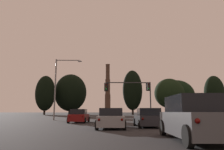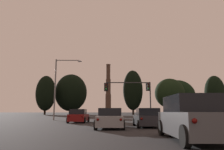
{
  "view_description": "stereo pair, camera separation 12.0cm",
  "coord_description": "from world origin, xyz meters",
  "views": [
    {
      "loc": [
        -0.14,
        -1.92,
        1.18
      ],
      "look_at": [
        0.59,
        35.33,
        7.43
      ],
      "focal_mm": 35.0,
      "sensor_mm": 36.0,
      "label": 1
    },
    {
      "loc": [
        -0.02,
        -1.92,
        1.18
      ],
      "look_at": [
        0.59,
        35.33,
        7.43
      ],
      "focal_mm": 35.0,
      "sensor_mm": 36.0,
      "label": 2
    }
  ],
  "objects": [
    {
      "name": "treeline_far_left",
      "position": [
        -14.87,
        84.55,
        8.54
      ],
      "size": [
        12.53,
        11.28,
        15.85
      ],
      "color": "black",
      "rests_on": "ground_plane"
    },
    {
      "name": "treeline_left_mid",
      "position": [
        26.06,
        79.99,
        6.88
      ],
      "size": [
        13.1,
        11.79,
        12.94
      ],
      "color": "black",
      "rests_on": "ground_plane"
    },
    {
      "name": "hatchback_left_lane_front",
      "position": [
        -3.25,
        22.34,
        0.66
      ],
      "size": [
        2.05,
        4.16,
        1.44
      ],
      "rotation": [
        0.0,
        0.0,
        -0.04
      ],
      "color": "maroon",
      "rests_on": "ground_plane"
    },
    {
      "name": "treeline_center_left",
      "position": [
        9.08,
        79.01,
        9.06
      ],
      "size": [
        7.3,
        6.57,
        16.51
      ],
      "color": "black",
      "rests_on": "ground_plane"
    },
    {
      "name": "sedan_center_lane_second",
      "position": [
        0.1,
        14.36,
        0.67
      ],
      "size": [
        2.1,
        4.75,
        1.43
      ],
      "rotation": [
        0.0,
        0.0,
        -0.03
      ],
      "color": "gray",
      "rests_on": "ground_plane"
    },
    {
      "name": "suv_right_lane_third",
      "position": [
        3.51,
        7.35,
        0.9
      ],
      "size": [
        2.25,
        4.96,
        1.86
      ],
      "rotation": [
        0.0,
        0.0,
        -0.03
      ],
      "color": "#4C4F54",
      "rests_on": "ground_plane"
    },
    {
      "name": "treeline_center_right",
      "position": [
        21.82,
        75.37,
        7.57
      ],
      "size": [
        10.58,
        9.53,
        12.86
      ],
      "color": "black",
      "rests_on": "ground_plane"
    },
    {
      "name": "sedan_center_lane_front",
      "position": [
        -0.12,
        22.46,
        0.67
      ],
      "size": [
        2.1,
        4.75,
        1.43
      ],
      "rotation": [
        0.0,
        0.0,
        0.03
      ],
      "color": "#0F3823",
      "rests_on": "ground_plane"
    },
    {
      "name": "smokestack",
      "position": [
        -0.23,
        178.49,
        15.93
      ],
      "size": [
        7.45,
        7.45,
        40.56
      ],
      "color": "#3C2B22",
      "rests_on": "ground_plane"
    },
    {
      "name": "street_lamp",
      "position": [
        -6.95,
        28.87,
        5.35
      ],
      "size": [
        3.8,
        0.36,
        8.63
      ],
      "color": "slate",
      "rests_on": "ground_plane"
    },
    {
      "name": "hatchback_right_lane_second",
      "position": [
        3.0,
        15.31,
        0.66
      ],
      "size": [
        1.97,
        4.13,
        1.44
      ],
      "rotation": [
        0.0,
        0.0,
        -0.02
      ],
      "color": "#232328",
      "rests_on": "ground_plane"
    },
    {
      "name": "traffic_light_overhead_right",
      "position": [
        3.71,
        29.61,
        4.22
      ],
      "size": [
        6.89,
        0.5,
        5.45
      ],
      "color": "#2D2D30",
      "rests_on": "ground_plane"
    },
    {
      "name": "treeline_far_right",
      "position": [
        42.06,
        83.43,
        8.09
      ],
      "size": [
        7.92,
        7.13,
        15.29
      ],
      "color": "black",
      "rests_on": "ground_plane"
    },
    {
      "name": "treeline_right_mid",
      "position": [
        -22.96,
        78.12,
        7.8
      ],
      "size": [
        7.19,
        6.47,
        14.21
      ],
      "color": "black",
      "rests_on": "ground_plane"
    }
  ]
}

